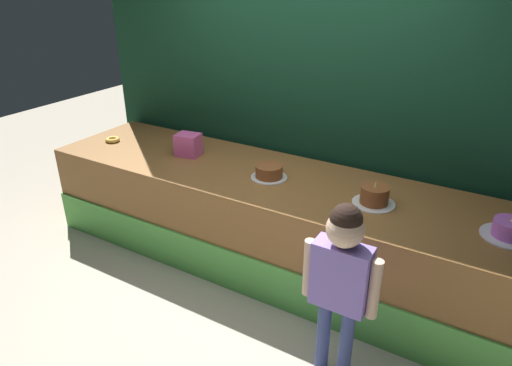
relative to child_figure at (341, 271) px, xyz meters
The scene contains 9 objects.
ground_plane 1.25m from the child_figure, 159.11° to the left, with size 12.00×12.00×0.00m, color #BCB29E.
stage_platform 1.31m from the child_figure, 137.37° to the left, with size 4.00×1.03×0.80m.
curtain_backdrop 1.89m from the child_figure, 122.38° to the left, with size 4.31×0.08×3.05m, color #113823.
child_figure is the anchor object (origin of this frame).
pink_box 1.99m from the child_figure, 153.59° to the left, with size 0.20×0.16×0.20m, color #E25AA2.
donut 2.74m from the child_figure, 163.34° to the left, with size 0.14×0.14×0.04m, color #F2BF4C.
cake_left 1.24m from the child_figure, 138.37° to the left, with size 0.29×0.29×0.11m.
cake_center 0.82m from the child_figure, 95.20° to the left, with size 0.30×0.30×0.18m.
cake_right 1.12m from the child_figure, 46.14° to the left, with size 0.33×0.33×0.15m.
Camera 1 is at (1.58, -2.40, 2.31)m, focal length 31.82 mm.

